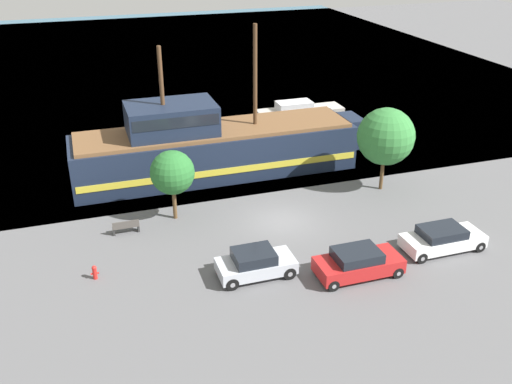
{
  "coord_description": "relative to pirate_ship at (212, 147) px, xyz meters",
  "views": [
    {
      "loc": [
        -10.86,
        -28.22,
        16.64
      ],
      "look_at": [
        -0.97,
        2.0,
        1.2
      ],
      "focal_mm": 40.0,
      "sensor_mm": 36.0,
      "label": 1
    }
  ],
  "objects": [
    {
      "name": "parked_car_curb_rear",
      "position": [
        -1.11,
        -13.22,
        -1.32
      ],
      "size": [
        3.96,
        1.94,
        1.46
      ],
      "color": "#B7BCC6",
      "rests_on": "ground_plane"
    },
    {
      "name": "moored_boat_dockside",
      "position": [
        10.53,
        9.67,
        -1.45
      ],
      "size": [
        7.93,
        2.23,
        1.55
      ],
      "color": "#B7B2A8",
      "rests_on": "water_surface"
    },
    {
      "name": "tree_row_mideast",
      "position": [
        10.14,
        -6.04,
        1.7
      ],
      "size": [
        3.75,
        3.75,
        5.62
      ],
      "color": "brown",
      "rests_on": "ground_plane"
    },
    {
      "name": "pirate_ship",
      "position": [
        0.0,
        0.0,
        0.0
      ],
      "size": [
        21.06,
        4.84,
        10.29
      ],
      "color": "#192338",
      "rests_on": "water_surface"
    },
    {
      "name": "parked_car_curb_front",
      "position": [
        3.88,
        -14.81,
        -1.31
      ],
      "size": [
        4.43,
        1.98,
        1.48
      ],
      "color": "#B21E1E",
      "rests_on": "ground_plane"
    },
    {
      "name": "ground_plane",
      "position": [
        2.17,
        -8.27,
        -2.04
      ],
      "size": [
        160.0,
        160.0,
        0.0
      ],
      "primitive_type": "plane",
      "color": "#5B5B5E"
    },
    {
      "name": "fire_hydrant",
      "position": [
        -8.94,
        -10.97,
        -1.63
      ],
      "size": [
        0.42,
        0.25,
        0.76
      ],
      "color": "red",
      "rests_on": "ground_plane"
    },
    {
      "name": "bench_promenade_east",
      "position": [
        -6.9,
        -6.79,
        -1.61
      ],
      "size": [
        1.52,
        0.45,
        0.85
      ],
      "color": "#4C4742",
      "rests_on": "ground_plane"
    },
    {
      "name": "parked_car_curb_mid",
      "position": [
        9.43,
        -14.03,
        -1.35
      ],
      "size": [
        4.53,
        1.94,
        1.38
      ],
      "color": "white",
      "rests_on": "ground_plane"
    },
    {
      "name": "tree_row_east",
      "position": [
        -3.84,
        -5.83,
        0.99
      ],
      "size": [
        2.64,
        2.64,
        4.36
      ],
      "color": "brown",
      "rests_on": "ground_plane"
    },
    {
      "name": "water_surface",
      "position": [
        2.17,
        35.73,
        -2.04
      ],
      "size": [
        80.0,
        80.0,
        0.0
      ],
      "primitive_type": "plane",
      "color": "#38667F",
      "rests_on": "ground"
    }
  ]
}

